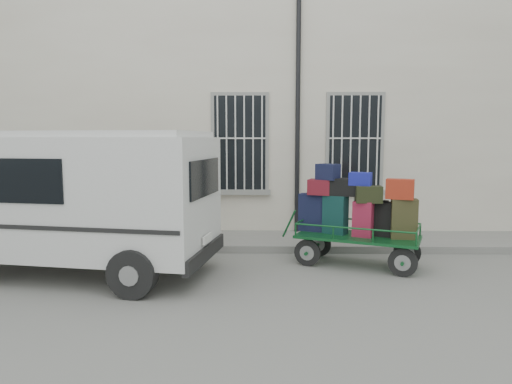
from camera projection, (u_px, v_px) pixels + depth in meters
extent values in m
plane|color=slate|center=(255.00, 273.00, 8.04)|extent=(80.00, 80.00, 0.00)
cube|color=beige|center=(258.00, 116.00, 13.15)|extent=(24.00, 5.00, 6.00)
cylinder|color=black|center=(298.00, 119.00, 10.60)|extent=(0.11, 0.11, 5.60)
cube|color=black|center=(240.00, 143.00, 10.74)|extent=(1.20, 0.08, 2.20)
cube|color=gray|center=(240.00, 192.00, 10.86)|extent=(1.45, 0.22, 0.12)
cube|color=black|center=(355.00, 143.00, 10.71)|extent=(1.20, 0.08, 2.20)
cube|color=gray|center=(354.00, 192.00, 10.82)|extent=(1.45, 0.22, 0.12)
cube|color=slate|center=(257.00, 241.00, 10.21)|extent=(24.00, 1.70, 0.15)
cylinder|color=black|center=(307.00, 253.00, 8.44)|extent=(0.48, 0.25, 0.50)
cylinder|color=gray|center=(307.00, 253.00, 8.44)|extent=(0.29, 0.19, 0.27)
cylinder|color=black|center=(319.00, 244.00, 9.13)|extent=(0.48, 0.25, 0.50)
cylinder|color=gray|center=(319.00, 244.00, 9.13)|extent=(0.29, 0.19, 0.27)
cylinder|color=black|center=(403.00, 263.00, 7.77)|extent=(0.48, 0.25, 0.50)
cylinder|color=gray|center=(403.00, 263.00, 7.77)|extent=(0.29, 0.19, 0.27)
cylinder|color=black|center=(407.00, 253.00, 8.45)|extent=(0.48, 0.25, 0.50)
cylinder|color=gray|center=(407.00, 253.00, 8.45)|extent=(0.29, 0.19, 0.27)
cube|color=#124F24|center=(358.00, 237.00, 8.41)|extent=(2.40, 1.77, 0.05)
cylinder|color=#124F24|center=(289.00, 224.00, 8.93)|extent=(0.28, 0.15, 0.56)
cube|color=black|center=(312.00, 212.00, 8.82)|extent=(0.55, 0.42, 0.72)
cube|color=black|center=(312.00, 193.00, 8.77)|extent=(0.23, 0.19, 0.03)
cube|color=#0C2B27|center=(335.00, 214.00, 8.55)|extent=(0.49, 0.45, 0.72)
cube|color=black|center=(336.00, 195.00, 8.51)|extent=(0.21, 0.18, 0.03)
cube|color=#9E1C39|center=(363.00, 219.00, 8.28)|extent=(0.41, 0.36, 0.65)
cube|color=black|center=(364.00, 201.00, 8.24)|extent=(0.17, 0.16, 0.03)
cube|color=black|center=(384.00, 219.00, 8.34)|extent=(0.46, 0.41, 0.63)
cube|color=black|center=(384.00, 201.00, 8.30)|extent=(0.19, 0.18, 0.03)
cube|color=#37361B|center=(404.00, 219.00, 8.11)|extent=(0.48, 0.32, 0.72)
cube|color=black|center=(405.00, 198.00, 8.07)|extent=(0.21, 0.18, 0.03)
cube|color=#5F1313|center=(320.00, 187.00, 8.65)|extent=(0.51, 0.45, 0.29)
cube|color=black|center=(345.00, 187.00, 8.48)|extent=(0.66, 0.52, 0.32)
cube|color=black|center=(369.00, 194.00, 8.22)|extent=(0.48, 0.32, 0.30)
cube|color=maroon|center=(400.00, 189.00, 8.06)|extent=(0.54, 0.42, 0.35)
cube|color=black|center=(328.00, 172.00, 8.55)|extent=(0.48, 0.47, 0.30)
cube|color=#19148F|center=(360.00, 179.00, 8.32)|extent=(0.46, 0.38, 0.23)
cube|color=silver|center=(71.00, 194.00, 7.85)|extent=(5.06, 2.83, 1.96)
cube|color=silver|center=(68.00, 135.00, 7.73)|extent=(4.82, 2.63, 0.11)
cube|color=black|center=(205.00, 178.00, 7.39)|extent=(0.30, 1.51, 0.60)
cube|color=black|center=(205.00, 253.00, 7.54)|extent=(0.44, 2.00, 0.24)
cube|color=white|center=(208.00, 238.00, 7.50)|extent=(0.11, 0.46, 0.13)
cylinder|color=black|center=(31.00, 237.00, 9.23)|extent=(0.77, 0.36, 0.74)
cylinder|color=black|center=(132.00, 274.00, 6.71)|extent=(0.77, 0.36, 0.74)
cylinder|color=black|center=(179.00, 243.00, 8.67)|extent=(0.77, 0.36, 0.74)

